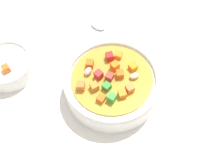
{
  "coord_description": "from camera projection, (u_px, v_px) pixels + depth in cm",
  "views": [
    {
      "loc": [
        -7.4,
        -27.23,
        50.44
      ],
      "look_at": [
        0.0,
        0.0,
        2.89
      ],
      "focal_mm": 43.44,
      "sensor_mm": 36.0,
      "label": 1
    }
  ],
  "objects": [
    {
      "name": "ground_plane",
      "position": [
        112.0,
        93.0,
        0.59
      ],
      "size": [
        140.0,
        140.0,
        2.0
      ],
      "primitive_type": "cube",
      "color": "silver"
    },
    {
      "name": "soup_bowl_main",
      "position": [
        112.0,
        83.0,
        0.55
      ],
      "size": [
        19.42,
        19.42,
        6.91
      ],
      "color": "white",
      "rests_on": "ground_plane"
    },
    {
      "name": "side_bowl_small",
      "position": [
        7.0,
        66.0,
        0.58
      ],
      "size": [
        11.63,
        11.63,
        5.03
      ],
      "color": "white",
      "rests_on": "ground_plane"
    },
    {
      "name": "spoon",
      "position": [
        113.0,
        34.0,
        0.65
      ],
      "size": [
        14.22,
        16.83,
        1.04
      ],
      "rotation": [
        0.0,
        0.0,
        2.26
      ],
      "color": "silver",
      "rests_on": "ground_plane"
    }
  ]
}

